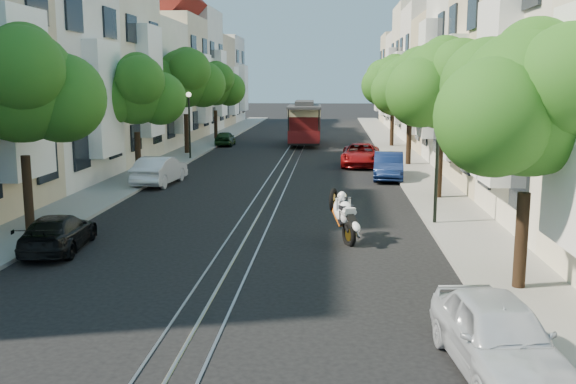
% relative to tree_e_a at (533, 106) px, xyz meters
% --- Properties ---
extents(ground, '(200.00, 200.00, 0.00)m').
position_rel_tree_e_a_xyz_m(ground, '(-7.26, 31.02, -4.40)').
color(ground, black).
rests_on(ground, ground).
extents(sidewalk_east, '(2.50, 80.00, 0.12)m').
position_rel_tree_e_a_xyz_m(sidewalk_east, '(-0.01, 31.02, -4.34)').
color(sidewalk_east, gray).
rests_on(sidewalk_east, ground).
extents(sidewalk_west, '(2.50, 80.00, 0.12)m').
position_rel_tree_e_a_xyz_m(sidewalk_west, '(-14.51, 31.02, -4.34)').
color(sidewalk_west, gray).
rests_on(sidewalk_west, ground).
extents(rail_left, '(0.06, 80.00, 0.02)m').
position_rel_tree_e_a_xyz_m(rail_left, '(-7.81, 31.02, -4.39)').
color(rail_left, gray).
rests_on(rail_left, ground).
extents(rail_slot, '(0.06, 80.00, 0.02)m').
position_rel_tree_e_a_xyz_m(rail_slot, '(-7.26, 31.02, -4.39)').
color(rail_slot, gray).
rests_on(rail_slot, ground).
extents(rail_right, '(0.06, 80.00, 0.02)m').
position_rel_tree_e_a_xyz_m(rail_right, '(-6.71, 31.02, -4.39)').
color(rail_right, gray).
rests_on(rail_right, ground).
extents(lane_line, '(0.08, 80.00, 0.01)m').
position_rel_tree_e_a_xyz_m(lane_line, '(-7.26, 31.02, -4.40)').
color(lane_line, tan).
rests_on(lane_line, ground).
extents(townhouses_east, '(7.75, 72.00, 12.00)m').
position_rel_tree_e_a_xyz_m(townhouses_east, '(4.61, 30.94, 0.79)').
color(townhouses_east, beige).
rests_on(townhouses_east, ground).
extents(townhouses_west, '(7.75, 72.00, 11.76)m').
position_rel_tree_e_a_xyz_m(townhouses_west, '(-19.13, 30.94, 0.68)').
color(townhouses_west, silver).
rests_on(townhouses_west, ground).
extents(tree_e_a, '(4.72, 3.87, 6.27)m').
position_rel_tree_e_a_xyz_m(tree_e_a, '(0.00, 0.00, 0.00)').
color(tree_e_a, black).
rests_on(tree_e_a, ground).
extents(tree_e_b, '(4.93, 4.08, 6.68)m').
position_rel_tree_e_a_xyz_m(tree_e_b, '(0.00, 12.00, 0.34)').
color(tree_e_b, black).
rests_on(tree_e_b, ground).
extents(tree_e_c, '(4.84, 3.99, 6.52)m').
position_rel_tree_e_a_xyz_m(tree_e_c, '(0.00, 23.00, 0.20)').
color(tree_e_c, black).
rests_on(tree_e_c, ground).
extents(tree_e_d, '(5.01, 4.16, 6.85)m').
position_rel_tree_e_a_xyz_m(tree_e_d, '(0.00, 34.00, 0.47)').
color(tree_e_d, black).
rests_on(tree_e_d, ground).
extents(tree_w_a, '(4.93, 4.08, 6.68)m').
position_rel_tree_e_a_xyz_m(tree_w_a, '(-14.40, 5.00, 0.34)').
color(tree_w_a, black).
rests_on(tree_w_a, ground).
extents(tree_w_b, '(4.72, 3.87, 6.27)m').
position_rel_tree_e_a_xyz_m(tree_w_b, '(-14.40, 17.00, 0.00)').
color(tree_w_b, black).
rests_on(tree_w_b, ground).
extents(tree_w_c, '(5.13, 4.28, 7.09)m').
position_rel_tree_e_a_xyz_m(tree_w_c, '(-14.40, 28.00, 0.67)').
color(tree_w_c, black).
rests_on(tree_w_c, ground).
extents(tree_w_d, '(4.84, 3.99, 6.52)m').
position_rel_tree_e_a_xyz_m(tree_w_d, '(-14.40, 39.00, 0.20)').
color(tree_w_d, black).
rests_on(tree_w_d, ground).
extents(lamp_east, '(0.32, 0.32, 4.16)m').
position_rel_tree_e_a_xyz_m(lamp_east, '(-0.96, 7.02, -1.55)').
color(lamp_east, black).
rests_on(lamp_east, ground).
extents(lamp_west, '(0.32, 0.32, 4.16)m').
position_rel_tree_e_a_xyz_m(lamp_west, '(-13.56, 25.02, -1.55)').
color(lamp_west, black).
rests_on(lamp_west, ground).
extents(sportbike_rider, '(0.94, 1.95, 1.67)m').
position_rel_tree_e_a_xyz_m(sportbike_rider, '(-4.17, 4.56, -3.50)').
color(sportbike_rider, black).
rests_on(sportbike_rider, ground).
extents(cable_car, '(2.76, 8.18, 3.12)m').
position_rel_tree_e_a_xyz_m(cable_car, '(-6.76, 35.73, -2.55)').
color(cable_car, black).
rests_on(cable_car, ground).
extents(parked_car_e_near, '(2.00, 4.08, 1.34)m').
position_rel_tree_e_a_xyz_m(parked_car_e_near, '(-1.66, -4.41, -3.73)').
color(parked_car_e_near, silver).
rests_on(parked_car_e_near, ground).
extents(parked_car_e_mid, '(1.78, 4.25, 1.37)m').
position_rel_tree_e_a_xyz_m(parked_car_e_mid, '(-1.66, 17.74, -3.71)').
color(parked_car_e_mid, '#0C1A40').
rests_on(parked_car_e_mid, ground).
extents(parked_car_e_far, '(2.48, 4.91, 1.33)m').
position_rel_tree_e_a_xyz_m(parked_car_e_far, '(-2.86, 22.74, -3.73)').
color(parked_car_e_far, maroon).
rests_on(parked_car_e_far, ground).
extents(parked_car_w_near, '(1.89, 3.87, 1.08)m').
position_rel_tree_e_a_xyz_m(parked_car_w_near, '(-12.57, 2.92, -3.86)').
color(parked_car_w_near, black).
rests_on(parked_car_w_near, ground).
extents(parked_car_w_mid, '(1.84, 4.29, 1.37)m').
position_rel_tree_e_a_xyz_m(parked_car_w_mid, '(-12.86, 15.25, -3.71)').
color(parked_car_w_mid, silver).
rests_on(parked_car_w_mid, ground).
extents(parked_car_w_far, '(1.42, 3.35, 1.13)m').
position_rel_tree_e_a_xyz_m(parked_car_w_far, '(-12.86, 34.20, -3.83)').
color(parked_car_w_far, black).
rests_on(parked_car_w_far, ground).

